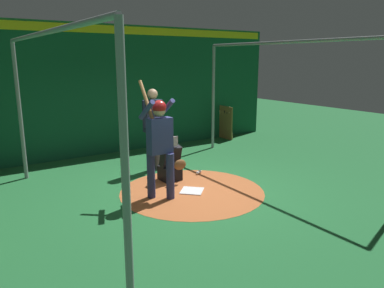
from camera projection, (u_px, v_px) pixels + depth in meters
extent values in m
plane|color=#216633|center=(192.00, 191.00, 7.22)|extent=(26.52, 26.52, 0.00)
cylinder|color=#B76033|center=(192.00, 191.00, 7.22)|extent=(2.81, 2.81, 0.01)
cube|color=white|center=(192.00, 191.00, 7.22)|extent=(0.59, 0.59, 0.01)
cylinder|color=navy|center=(170.00, 176.00, 6.76)|extent=(0.15, 0.15, 0.86)
cylinder|color=navy|center=(151.00, 175.00, 6.80)|extent=(0.15, 0.15, 0.86)
cube|color=navy|center=(160.00, 136.00, 6.61)|extent=(0.22, 0.44, 0.65)
cylinder|color=navy|center=(166.00, 108.00, 6.69)|extent=(0.52, 0.09, 0.40)
cylinder|color=navy|center=(147.00, 110.00, 6.48)|extent=(0.52, 0.09, 0.40)
sphere|color=tan|center=(159.00, 111.00, 6.51)|extent=(0.22, 0.22, 0.22)
sphere|color=#A51414|center=(159.00, 107.00, 6.50)|extent=(0.25, 0.25, 0.25)
cylinder|color=olive|center=(147.00, 101.00, 6.58)|extent=(0.54, 0.06, 0.73)
cube|color=black|center=(170.00, 173.00, 7.88)|extent=(0.40, 0.40, 0.30)
cube|color=black|center=(170.00, 156.00, 7.76)|extent=(0.31, 0.40, 0.49)
sphere|color=tan|center=(171.00, 141.00, 7.67)|extent=(0.23, 0.23, 0.23)
cube|color=gray|center=(173.00, 142.00, 7.58)|extent=(0.03, 0.20, 0.20)
ellipsoid|color=brown|center=(180.00, 165.00, 7.59)|extent=(0.12, 0.28, 0.22)
cylinder|color=#4C4C51|center=(158.00, 150.00, 8.55)|extent=(0.15, 0.15, 0.91)
cylinder|color=#4C4C51|center=(150.00, 152.00, 8.45)|extent=(0.15, 0.15, 0.91)
cube|color=#1E2338|center=(153.00, 116.00, 8.32)|extent=(0.22, 0.42, 0.72)
cylinder|color=#1E2338|center=(161.00, 113.00, 8.41)|extent=(0.09, 0.09, 0.61)
cylinder|color=#1E2338|center=(145.00, 114.00, 8.19)|extent=(0.09, 0.09, 0.61)
sphere|color=tan|center=(152.00, 94.00, 8.20)|extent=(0.24, 0.24, 0.24)
cube|color=#145133|center=(112.00, 90.00, 9.96)|extent=(0.20, 10.52, 3.41)
cube|color=yellow|center=(111.00, 29.00, 9.52)|extent=(0.03, 10.31, 0.20)
cylinder|color=gray|center=(20.00, 112.00, 7.70)|extent=(0.08, 0.08, 2.88)
cylinder|color=gray|center=(126.00, 182.00, 3.35)|extent=(0.08, 0.08, 2.88)
cylinder|color=gray|center=(213.00, 98.00, 10.45)|extent=(0.08, 0.08, 2.88)
cylinder|color=gray|center=(43.00, 33.00, 5.20)|extent=(5.38, 0.07, 0.07)
cylinder|color=gray|center=(289.00, 42.00, 7.94)|extent=(5.38, 0.07, 0.07)
cube|color=olive|center=(223.00, 122.00, 11.99)|extent=(0.94, 0.04, 1.05)
cylinder|color=olive|center=(217.00, 123.00, 12.34)|extent=(0.06, 0.16, 0.87)
cylinder|color=olive|center=(219.00, 124.00, 12.25)|extent=(0.06, 0.20, 0.80)
cylinder|color=tan|center=(222.00, 124.00, 12.14)|extent=(0.06, 0.21, 0.89)
cylinder|color=olive|center=(224.00, 124.00, 12.05)|extent=(0.06, 0.21, 0.89)
cylinder|color=black|center=(226.00, 124.00, 11.95)|extent=(0.06, 0.19, 0.92)
cylinder|color=black|center=(229.00, 125.00, 11.85)|extent=(0.06, 0.18, 0.88)
cylinder|color=tan|center=(231.00, 126.00, 11.75)|extent=(0.06, 0.17, 0.90)
sphere|color=white|center=(200.00, 171.00, 8.34)|extent=(0.07, 0.07, 0.07)
sphere|color=white|center=(149.00, 185.00, 7.45)|extent=(0.07, 0.07, 0.07)
sphere|color=white|center=(198.00, 173.00, 8.24)|extent=(0.07, 0.07, 0.07)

